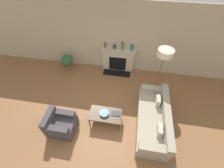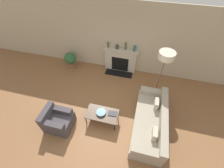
{
  "view_description": "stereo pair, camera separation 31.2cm",
  "coord_description": "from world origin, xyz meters",
  "px_view_note": "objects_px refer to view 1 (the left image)",
  "views": [
    {
      "loc": [
        0.55,
        -2.31,
        4.5
      ],
      "look_at": [
        -0.09,
        1.48,
        0.45
      ],
      "focal_mm": 24.0,
      "sensor_mm": 36.0,
      "label": 1
    },
    {
      "loc": [
        0.85,
        -2.24,
        4.5
      ],
      "look_at": [
        -0.09,
        1.48,
        0.45
      ],
      "focal_mm": 24.0,
      "sensor_mm": 36.0,
      "label": 2
    }
  ],
  "objects_px": {
    "coffee_table": "(105,115)",
    "potted_plant": "(67,61)",
    "fireplace": "(118,60)",
    "mantel_vase_center_right": "(123,46)",
    "floor_lamp": "(165,56)",
    "mantel_vase_right": "(132,48)",
    "mantel_vase_left": "(105,45)",
    "mantel_vase_center_left": "(114,47)",
    "book": "(116,113)",
    "bowl": "(104,113)",
    "couch": "(154,119)",
    "armchair_near": "(60,124)"
  },
  "relations": [
    {
      "from": "mantel_vase_center_left",
      "to": "couch",
      "type": "bearing_deg",
      "value": -56.63
    },
    {
      "from": "floor_lamp",
      "to": "mantel_vase_left",
      "type": "relative_size",
      "value": 8.14
    },
    {
      "from": "armchair_near",
      "to": "mantel_vase_right",
      "type": "relative_size",
      "value": 3.68
    },
    {
      "from": "coffee_table",
      "to": "potted_plant",
      "type": "relative_size",
      "value": 1.39
    },
    {
      "from": "fireplace",
      "to": "couch",
      "type": "distance_m",
      "value": 2.95
    },
    {
      "from": "bowl",
      "to": "potted_plant",
      "type": "xyz_separation_m",
      "value": [
        -2.15,
        2.34,
        -0.04
      ]
    },
    {
      "from": "coffee_table",
      "to": "floor_lamp",
      "type": "xyz_separation_m",
      "value": [
        1.64,
        1.65,
        1.28
      ]
    },
    {
      "from": "mantel_vase_center_left",
      "to": "mantel_vase_right",
      "type": "distance_m",
      "value": 0.7
    },
    {
      "from": "bowl",
      "to": "coffee_table",
      "type": "bearing_deg",
      "value": -2.14
    },
    {
      "from": "coffee_table",
      "to": "mantel_vase_right",
      "type": "distance_m",
      "value": 2.87
    },
    {
      "from": "armchair_near",
      "to": "bowl",
      "type": "distance_m",
      "value": 1.4
    },
    {
      "from": "floor_lamp",
      "to": "mantel_vase_right",
      "type": "bearing_deg",
      "value": 135.78
    },
    {
      "from": "coffee_table",
      "to": "mantel_vase_center_right",
      "type": "relative_size",
      "value": 3.29
    },
    {
      "from": "fireplace",
      "to": "mantel_vase_right",
      "type": "bearing_deg",
      "value": 1.58
    },
    {
      "from": "floor_lamp",
      "to": "mantel_vase_right",
      "type": "relative_size",
      "value": 8.42
    },
    {
      "from": "armchair_near",
      "to": "coffee_table",
      "type": "xyz_separation_m",
      "value": [
        1.32,
        0.52,
        0.09
      ]
    },
    {
      "from": "floor_lamp",
      "to": "mantel_vase_right",
      "type": "xyz_separation_m",
      "value": [
        -1.08,
        1.05,
        -0.47
      ]
    },
    {
      "from": "mantel_vase_left",
      "to": "mantel_vase_center_left",
      "type": "relative_size",
      "value": 1.61
    },
    {
      "from": "bowl",
      "to": "mantel_vase_center_left",
      "type": "height_order",
      "value": "mantel_vase_center_left"
    },
    {
      "from": "couch",
      "to": "floor_lamp",
      "type": "xyz_separation_m",
      "value": [
        0.1,
        1.49,
        1.37
      ]
    },
    {
      "from": "bowl",
      "to": "floor_lamp",
      "type": "distance_m",
      "value": 2.64
    },
    {
      "from": "mantel_vase_center_right",
      "to": "potted_plant",
      "type": "xyz_separation_m",
      "value": [
        -2.37,
        -0.35,
        -0.81
      ]
    },
    {
      "from": "floor_lamp",
      "to": "bowl",
      "type": "bearing_deg",
      "value": -135.35
    },
    {
      "from": "mantel_vase_center_right",
      "to": "floor_lamp",
      "type": "bearing_deg",
      "value": -35.93
    },
    {
      "from": "armchair_near",
      "to": "mantel_vase_right",
      "type": "distance_m",
      "value": 3.83
    },
    {
      "from": "mantel_vase_center_left",
      "to": "potted_plant",
      "type": "relative_size",
      "value": 0.2
    },
    {
      "from": "book",
      "to": "mantel_vase_left",
      "type": "bearing_deg",
      "value": 103.03
    },
    {
      "from": "armchair_near",
      "to": "mantel_vase_right",
      "type": "xyz_separation_m",
      "value": [
        1.88,
        3.21,
        0.9
      ]
    },
    {
      "from": "mantel_vase_center_right",
      "to": "coffee_table",
      "type": "bearing_deg",
      "value": -94.11
    },
    {
      "from": "mantel_vase_left",
      "to": "potted_plant",
      "type": "bearing_deg",
      "value": -168.08
    },
    {
      "from": "mantel_vase_left",
      "to": "bowl",
      "type": "bearing_deg",
      "value": -79.71
    },
    {
      "from": "mantel_vase_center_left",
      "to": "fireplace",
      "type": "bearing_deg",
      "value": -5.23
    },
    {
      "from": "mantel_vase_center_right",
      "to": "potted_plant",
      "type": "height_order",
      "value": "mantel_vase_center_right"
    },
    {
      "from": "armchair_near",
      "to": "potted_plant",
      "type": "height_order",
      "value": "armchair_near"
    },
    {
      "from": "floor_lamp",
      "to": "mantel_vase_left",
      "type": "distance_m",
      "value": 2.44
    },
    {
      "from": "floor_lamp",
      "to": "mantel_vase_right",
      "type": "height_order",
      "value": "floor_lamp"
    },
    {
      "from": "fireplace",
      "to": "mantel_vase_right",
      "type": "distance_m",
      "value": 0.86
    },
    {
      "from": "mantel_vase_center_right",
      "to": "mantel_vase_right",
      "type": "bearing_deg",
      "value": -0.0
    },
    {
      "from": "couch",
      "to": "potted_plant",
      "type": "bearing_deg",
      "value": -120.52
    },
    {
      "from": "mantel_vase_left",
      "to": "fireplace",
      "type": "bearing_deg",
      "value": -1.57
    },
    {
      "from": "mantel_vase_right",
      "to": "potted_plant",
      "type": "relative_size",
      "value": 0.31
    },
    {
      "from": "fireplace",
      "to": "potted_plant",
      "type": "xyz_separation_m",
      "value": [
        -2.2,
        -0.34,
        -0.1
      ]
    },
    {
      "from": "coffee_table",
      "to": "fireplace",
      "type": "bearing_deg",
      "value": 89.5
    },
    {
      "from": "floor_lamp",
      "to": "coffee_table",
      "type": "bearing_deg",
      "value": -134.82
    },
    {
      "from": "coffee_table",
      "to": "bowl",
      "type": "distance_m",
      "value": 0.08
    },
    {
      "from": "book",
      "to": "bowl",
      "type": "bearing_deg",
      "value": -173.67
    },
    {
      "from": "armchair_near",
      "to": "couch",
      "type": "bearing_deg",
      "value": -76.71
    },
    {
      "from": "mantel_vase_right",
      "to": "potted_plant",
      "type": "distance_m",
      "value": 2.87
    },
    {
      "from": "fireplace",
      "to": "bowl",
      "type": "xyz_separation_m",
      "value": [
        -0.05,
        -2.68,
        -0.07
      ]
    },
    {
      "from": "couch",
      "to": "potted_plant",
      "type": "relative_size",
      "value": 3.13
    }
  ]
}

